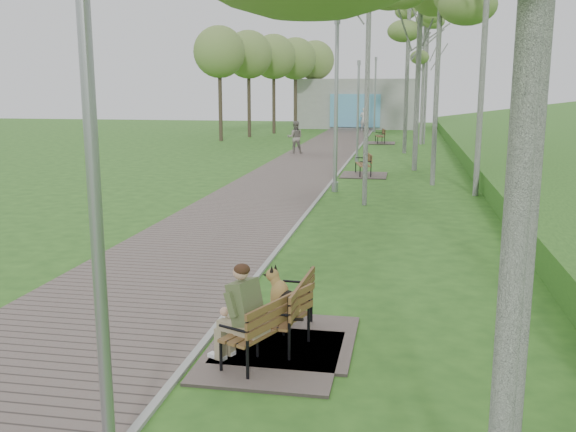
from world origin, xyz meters
name	(u,v)px	position (x,y,z in m)	size (l,w,h in m)	color
walkway	(294,173)	(-1.75, 21.50, 0.02)	(3.50, 67.00, 0.04)	#6C5F58
kerb	(338,174)	(0.00, 21.50, 0.03)	(0.10, 67.00, 0.05)	#999993
building_north	(358,104)	(-1.50, 50.97, 1.99)	(10.00, 5.20, 4.00)	#9E9E99
bench_main	(263,328)	(0.88, 3.94, 0.42)	(1.72, 1.91, 1.50)	#6C5F58
bench_second	(287,327)	(1.07, 4.58, 0.20)	(1.76, 1.96, 1.08)	#6C5F58
bench_third	(363,171)	(0.99, 21.30, 0.20)	(1.75, 1.95, 1.07)	#6C5F58
bench_far	(380,140)	(1.03, 35.95, 0.20)	(1.75, 1.94, 1.07)	#6C5F58
lamp_post_near	(96,225)	(0.08, 1.31, 2.27)	(0.19, 0.19, 4.86)	#96989D
lamp_post_second	(336,112)	(0.33, 17.24, 2.60)	(0.22, 0.22, 5.57)	#96989D
lamp_post_third	(358,115)	(0.39, 25.93, 2.12)	(0.18, 0.18, 4.53)	#96989D
lamp_post_far	(375,97)	(0.18, 45.87, 2.59)	(0.21, 0.21, 5.55)	#96989D
pedestrian_near	(364,119)	(-0.68, 46.99, 0.89)	(0.65, 0.43, 1.79)	silver
pedestrian_far	(295,138)	(-2.99, 28.85, 0.84)	(0.81, 0.63, 1.67)	gray
birch_far_b	(409,22)	(2.52, 30.27, 6.56)	(2.72, 2.72, 8.35)	silver
birch_far_c	(428,40)	(3.63, 35.87, 6.06)	(2.30, 2.30, 7.72)	silver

